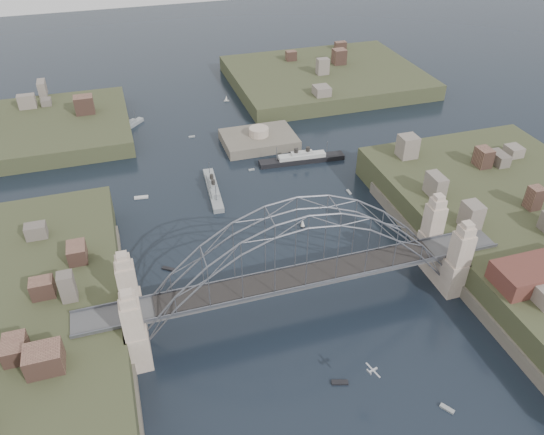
{
  "coord_description": "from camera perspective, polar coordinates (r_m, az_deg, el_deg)",
  "views": [
    {
      "loc": [
        -27.68,
        -70.94,
        76.22
      ],
      "look_at": [
        0.0,
        18.0,
        10.0
      ],
      "focal_mm": 35.06,
      "sensor_mm": 36.0,
      "label": 1
    }
  ],
  "objects": [
    {
      "name": "small_boat_c",
      "position": [
        96.32,
        7.28,
        -17.17
      ],
      "size": [
        3.02,
        1.75,
        0.45
      ],
      "color": "beige",
      "rests_on": "ground"
    },
    {
      "name": "small_boat_g",
      "position": [
        96.93,
        18.29,
        -18.92
      ],
      "size": [
        1.96,
        2.43,
        0.45
      ],
      "color": "beige",
      "rests_on": "ground"
    },
    {
      "name": "small_boat_h",
      "position": [
        170.96,
        -8.6,
        8.58
      ],
      "size": [
        1.98,
        0.69,
        0.45
      ],
      "color": "beige",
      "rests_on": "ground"
    },
    {
      "name": "naval_cruiser_near",
      "position": [
        141.6,
        -6.34,
        3.06
      ],
      "size": [
        4.12,
        20.69,
        6.17
      ],
      "color": "gray",
      "rests_on": "ground"
    },
    {
      "name": "small_boat_i",
      "position": [
        127.81,
        15.44,
        -2.23
      ],
      "size": [
        2.63,
        1.11,
        2.38
      ],
      "color": "beige",
      "rests_on": "ground"
    },
    {
      "name": "fort_island",
      "position": [
        165.22,
        -1.4,
        7.79
      ],
      "size": [
        22.0,
        16.0,
        9.4
      ],
      "color": "#5C5448",
      "rests_on": "ground"
    },
    {
      "name": "headland_ne",
      "position": [
        210.87,
        5.73,
        14.27
      ],
      "size": [
        70.0,
        55.0,
        9.5
      ],
      "primitive_type": "cube",
      "color": "#353A20",
      "rests_on": "ground"
    },
    {
      "name": "shore_east",
      "position": [
        133.3,
        26.82,
        -2.85
      ],
      "size": [
        50.5,
        90.0,
        12.0
      ],
      "color": "#353A20",
      "rests_on": "ground"
    },
    {
      "name": "small_boat_k",
      "position": [
        195.08,
        -4.92,
        12.59
      ],
      "size": [
        1.97,
        1.21,
        2.38
      ],
      "color": "beige",
      "rests_on": "ground"
    },
    {
      "name": "small_boat_e",
      "position": [
        142.93,
        -13.87,
        2.1
      ],
      "size": [
        3.7,
        1.57,
        0.45
      ],
      "color": "beige",
      "rests_on": "ground"
    },
    {
      "name": "ocean_liner",
      "position": [
        154.99,
        3.21,
        6.3
      ],
      "size": [
        25.26,
        5.16,
        6.16
      ],
      "color": "black",
      "rests_on": "ground"
    },
    {
      "name": "bridge",
      "position": [
        99.4,
        3.1,
        -4.65
      ],
      "size": [
        84.0,
        13.8,
        24.6
      ],
      "color": "#49494B",
      "rests_on": "ground"
    },
    {
      "name": "ground",
      "position": [
        107.74,
        2.89,
        -9.68
      ],
      "size": [
        500.0,
        500.0,
        0.0
      ],
      "primitive_type": "plane",
      "color": "black",
      "rests_on": "ground"
    },
    {
      "name": "small_boat_a",
      "position": [
        118.26,
        -11.09,
        -5.43
      ],
      "size": [
        2.76,
        2.35,
        0.45
      ],
      "color": "beige",
      "rests_on": "ground"
    },
    {
      "name": "aeroplane",
      "position": [
        90.79,
        10.69,
        -15.86
      ],
      "size": [
        1.93,
        3.43,
        0.5
      ],
      "color": "#B8BABF"
    },
    {
      "name": "small_boat_f",
      "position": [
        151.04,
        -2.22,
        5.14
      ],
      "size": [
        1.69,
        0.57,
        0.45
      ],
      "color": "beige",
      "rests_on": "ground"
    },
    {
      "name": "small_boat_d",
      "position": [
        142.38,
        8.25,
        2.71
      ],
      "size": [
        0.75,
        2.18,
        0.45
      ],
      "color": "beige",
      "rests_on": "ground"
    },
    {
      "name": "small_boat_b",
      "position": [
        128.03,
        3.29,
        -0.64
      ],
      "size": [
        1.11,
        1.78,
        2.38
      ],
      "color": "beige",
      "rests_on": "ground"
    },
    {
      "name": "headland_nw",
      "position": [
        184.43,
        -24.38,
        7.91
      ],
      "size": [
        60.0,
        45.0,
        9.0
      ],
      "primitive_type": "cube",
      "color": "#353A20",
      "rests_on": "ground"
    },
    {
      "name": "naval_cruiser_far",
      "position": [
        180.18,
        -15.28,
        9.37
      ],
      "size": [
        11.47,
        12.0,
        4.93
      ],
      "color": "gray",
      "rests_on": "ground"
    }
  ]
}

